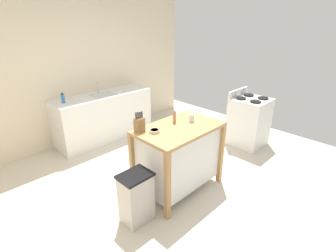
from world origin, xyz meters
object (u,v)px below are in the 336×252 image
(bowl_ceramic_small, at_px, (155,131))
(knife_block, at_px, (139,124))
(pepper_grinder, at_px, (174,117))
(trash_bin, at_px, (136,198))
(drinking_cup, at_px, (192,118))
(sink_faucet, at_px, (98,87))
(bottle_hand_soap, at_px, (63,98))
(stove, at_px, (249,122))
(kitchen_island, at_px, (179,155))

(bowl_ceramic_small, bearing_deg, knife_block, 124.89)
(pepper_grinder, relative_size, trash_bin, 0.28)
(drinking_cup, xyz_separation_m, sink_faucet, (-0.08, 2.25, 0.02))
(drinking_cup, distance_m, bottle_hand_soap, 2.27)
(knife_block, distance_m, bottle_hand_soap, 1.88)
(bottle_hand_soap, bearing_deg, sink_faucet, 10.19)
(pepper_grinder, bearing_deg, bottle_hand_soap, 107.49)
(bowl_ceramic_small, height_order, trash_bin, bowl_ceramic_small)
(bowl_ceramic_small, distance_m, drinking_cup, 0.59)
(stove, bearing_deg, drinking_cup, 179.60)
(pepper_grinder, xyz_separation_m, stove, (1.82, -0.15, -0.56))
(pepper_grinder, height_order, bottle_hand_soap, pepper_grinder)
(knife_block, bearing_deg, kitchen_island, -29.58)
(kitchen_island, height_order, sink_faucet, sink_faucet)
(trash_bin, bearing_deg, drinking_cup, 5.10)
(knife_block, xyz_separation_m, drinking_cup, (0.69, -0.24, -0.04))
(bowl_ceramic_small, xyz_separation_m, pepper_grinder, (0.40, 0.05, 0.06))
(bottle_hand_soap, distance_m, stove, 3.28)
(bowl_ceramic_small, height_order, sink_faucet, sink_faucet)
(bowl_ceramic_small, distance_m, trash_bin, 0.80)
(knife_block, height_order, stove, knife_block)
(bowl_ceramic_small, bearing_deg, pepper_grinder, 6.55)
(bottle_hand_soap, bearing_deg, trash_bin, -96.15)
(bottle_hand_soap, bearing_deg, kitchen_island, -75.18)
(knife_block, xyz_separation_m, bowl_ceramic_small, (0.11, -0.15, -0.07))
(knife_block, height_order, trash_bin, knife_block)
(kitchen_island, height_order, bowl_ceramic_small, bowl_ceramic_small)
(sink_faucet, xyz_separation_m, bottle_hand_soap, (-0.73, -0.13, -0.03))
(kitchen_island, distance_m, knife_block, 0.71)
(drinking_cup, xyz_separation_m, pepper_grinder, (-0.19, 0.14, 0.03))
(bowl_ceramic_small, xyz_separation_m, bottle_hand_soap, (-0.23, 2.02, 0.02))
(pepper_grinder, distance_m, stove, 1.91)
(pepper_grinder, bearing_deg, sink_faucet, 87.07)
(drinking_cup, distance_m, pepper_grinder, 0.24)
(knife_block, height_order, sink_faucet, knife_block)
(knife_block, distance_m, pepper_grinder, 0.51)
(trash_bin, bearing_deg, bottle_hand_soap, 83.85)
(sink_faucet, distance_m, stove, 2.89)
(sink_faucet, relative_size, bottle_hand_soap, 1.29)
(kitchen_island, height_order, knife_block, knife_block)
(drinking_cup, height_order, pepper_grinder, pepper_grinder)
(kitchen_island, height_order, stove, stove)
(pepper_grinder, bearing_deg, kitchen_island, -113.48)
(pepper_grinder, bearing_deg, bowl_ceramic_small, -173.45)
(kitchen_island, bearing_deg, drinking_cup, 1.42)
(trash_bin, bearing_deg, kitchen_island, 6.25)
(kitchen_island, height_order, bottle_hand_soap, bottle_hand_soap)
(kitchen_island, xyz_separation_m, bowl_ceramic_small, (-0.33, 0.10, 0.43))
(sink_faucet, relative_size, stove, 0.22)
(stove, bearing_deg, pepper_grinder, 175.37)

